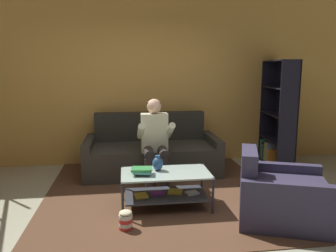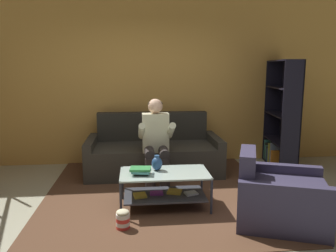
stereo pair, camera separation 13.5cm
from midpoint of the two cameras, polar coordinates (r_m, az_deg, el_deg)
ground at (r=3.71m, az=-0.51°, el=-16.45°), size 16.80×16.80×0.00m
back_partition at (r=5.78m, az=-3.64°, el=7.93°), size 8.40×0.12×2.90m
couch at (r=5.30m, az=-3.57°, el=-4.84°), size 2.09×0.98×0.93m
person_seated_center at (r=4.65m, az=-3.10°, el=-2.19°), size 0.50×0.58×1.23m
coffee_table at (r=3.98m, az=-1.43°, el=-10.14°), size 1.05×0.57×0.44m
area_rug at (r=4.61m, az=-2.48°, el=-11.00°), size 3.00×3.34×0.01m
vase at (r=3.98m, az=-2.78°, el=-6.52°), size 0.13×0.13×0.19m
book_stack at (r=3.85m, az=-5.54°, el=-7.80°), size 0.25×0.21×0.08m
bookshelf at (r=5.88m, az=18.01°, el=0.31°), size 0.43×1.05×1.79m
armchair at (r=3.82m, az=17.92°, el=-11.68°), size 1.13×1.07×0.79m
popcorn_tub at (r=3.56m, az=-8.51°, el=-15.91°), size 0.14×0.14×0.21m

